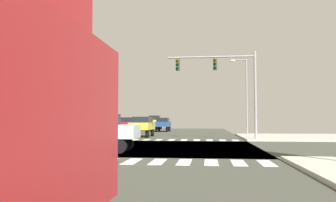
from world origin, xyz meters
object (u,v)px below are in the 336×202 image
object	(u,v)px
pickup_trailing_1	(155,122)
sedan_queued_4	(147,123)
sedan_crossing_3	(142,125)
sedan_nearside_1	(129,124)
sedan_farside_2	(163,123)
sedan_leading_5	(95,129)
street_lamp	(244,89)
traffic_signal_mast	(221,74)

from	to	relation	value
pickup_trailing_1	sedan_queued_4	bearing A→B (deg)	90.00
sedan_crossing_3	sedan_nearside_1	bearing A→B (deg)	-68.39
sedan_nearside_1	sedan_queued_4	bearing A→B (deg)	-90.00
sedan_farside_2	sedan_leading_5	bearing A→B (deg)	90.98
sedan_nearside_1	sedan_crossing_3	distance (m)	8.15
pickup_trailing_1	street_lamp	bearing A→B (deg)	118.21
sedan_farside_2	sedan_leading_5	xyz separation A→B (m)	(0.53, -30.82, 0.00)
traffic_signal_mast	sedan_nearside_1	distance (m)	16.34
traffic_signal_mast	sedan_queued_4	size ratio (longest dim) A/B	1.64
street_lamp	sedan_queued_4	bearing A→B (deg)	129.22
sedan_farside_2	sedan_queued_4	distance (m)	5.36
sedan_queued_4	sedan_nearside_1	bearing A→B (deg)	90.00
sedan_leading_5	pickup_trailing_1	bearing A→B (deg)	4.64
traffic_signal_mast	sedan_queued_4	distance (m)	26.55
sedan_farside_2	sedan_queued_4	xyz separation A→B (m)	(-3.00, 4.44, 0.00)
street_lamp	sedan_leading_5	distance (m)	21.92
traffic_signal_mast	sedan_leading_5	bearing A→B (deg)	-121.04
sedan_crossing_3	sedan_leading_5	bearing A→B (deg)	91.94
sedan_crossing_3	sedan_queued_4	xyz separation A→B (m)	(-3.00, 19.65, 0.00)
sedan_farside_2	sedan_crossing_3	xyz separation A→B (m)	(0.00, -15.21, 0.00)
sedan_queued_4	pickup_trailing_1	world-z (taller)	pickup_trailing_1
pickup_trailing_1	sedan_farside_2	bearing A→B (deg)	103.35
sedan_leading_5	pickup_trailing_1	size ratio (longest dim) A/B	0.84
pickup_trailing_1	sedan_nearside_1	bearing A→B (deg)	90.00
sedan_farside_2	sedan_nearside_1	bearing A→B (deg)	68.57
street_lamp	sedan_nearside_1	distance (m)	13.83
sedan_crossing_3	sedan_farside_2	bearing A→B (deg)	-90.00
sedan_nearside_1	traffic_signal_mast	bearing A→B (deg)	130.18
traffic_signal_mast	sedan_farside_2	distance (m)	21.39
street_lamp	sedan_nearside_1	world-z (taller)	street_lamp
sedan_farside_2	sedan_leading_5	size ratio (longest dim) A/B	1.00
street_lamp	sedan_queued_4	size ratio (longest dim) A/B	1.83
sedan_leading_5	sedan_farside_2	bearing A→B (deg)	0.98
street_lamp	traffic_signal_mast	bearing A→B (deg)	-107.39
street_lamp	sedan_farside_2	distance (m)	15.41
sedan_nearside_1	sedan_crossing_3	xyz separation A→B (m)	(3.00, -7.57, 0.00)
street_lamp	sedan_crossing_3	distance (m)	11.19
traffic_signal_mast	pickup_trailing_1	size ratio (longest dim) A/B	1.38
pickup_trailing_1	sedan_crossing_3	bearing A→B (deg)	96.15
traffic_signal_mast	street_lamp	bearing A→B (deg)	72.61
traffic_signal_mast	street_lamp	xyz separation A→B (m)	(2.64, 8.43, -0.49)
sedan_crossing_3	pickup_trailing_1	distance (m)	28.02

